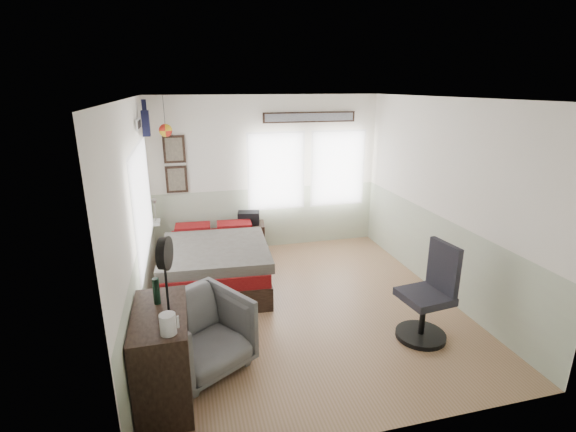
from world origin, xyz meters
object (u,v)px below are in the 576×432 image
Objects in this scene: armchair at (202,334)px; task_chair at (429,300)px; bed at (216,263)px; nightstand at (249,238)px; dresser at (163,355)px.

task_chair is (2.57, -0.08, 0.08)m from armchair.
nightstand is at bearing 61.17° from bed.
dresser is at bearing -103.79° from nightstand.
nightstand is 0.46× the size of task_chair.
task_chair is (2.27, -2.05, 0.15)m from bed.
bed is 3.06m from task_chair.
armchair is at bearing 171.30° from task_chair.
dresser is 1.88× the size of nightstand.
bed is 1.26m from nightstand.
task_chair reaches higher than dresser.
task_chair is at bearing -38.30° from bed.
armchair is 1.62× the size of nightstand.
bed is 2.48× the size of armchair.
armchair is at bearing -95.05° from bed.
bed is at bearing 49.70° from armchair.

